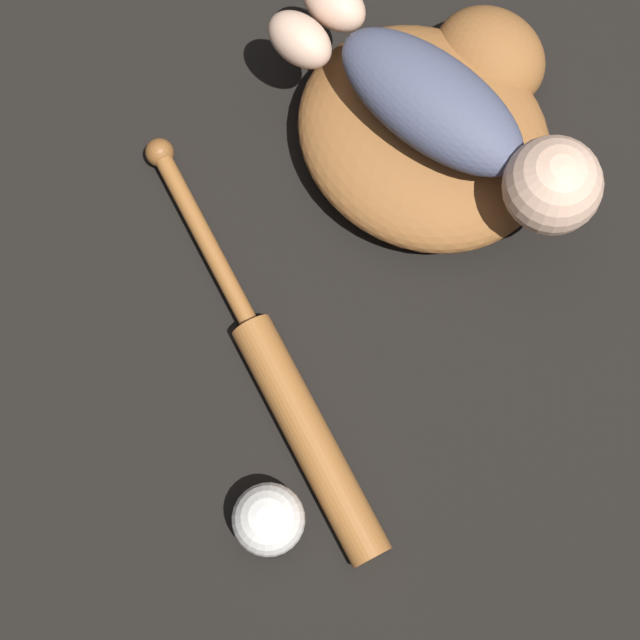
{
  "coord_description": "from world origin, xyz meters",
  "views": [
    {
      "loc": [
        0.05,
        -0.45,
        1.14
      ],
      "look_at": [
        -0.04,
        -0.19,
        0.07
      ],
      "focal_mm": 60.0,
      "sensor_mm": 36.0,
      "label": 1
    }
  ],
  "objects_px": {
    "baseball_bat": "(287,395)",
    "baseball": "(268,519)",
    "baseball_glove": "(436,124)",
    "baby_figure": "(454,117)"
  },
  "relations": [
    {
      "from": "baseball_bat",
      "to": "baseball",
      "type": "height_order",
      "value": "baseball"
    },
    {
      "from": "baby_figure",
      "to": "baseball",
      "type": "xyz_separation_m",
      "value": [
        -0.05,
        -0.44,
        -0.1
      ]
    },
    {
      "from": "baseball_glove",
      "to": "baby_figure",
      "type": "height_order",
      "value": "baby_figure"
    },
    {
      "from": "baseball",
      "to": "baseball_glove",
      "type": "bearing_deg",
      "value": 86.33
    },
    {
      "from": "baseball",
      "to": "baseball_bat",
      "type": "bearing_deg",
      "value": 101.31
    },
    {
      "from": "baseball_glove",
      "to": "baby_figure",
      "type": "distance_m",
      "value": 0.1
    },
    {
      "from": "baby_figure",
      "to": "baseball",
      "type": "bearing_deg",
      "value": -96.4
    },
    {
      "from": "baseball_bat",
      "to": "baseball",
      "type": "bearing_deg",
      "value": -78.69
    },
    {
      "from": "baseball_glove",
      "to": "baby_figure",
      "type": "xyz_separation_m",
      "value": [
        0.02,
        -0.03,
        0.09
      ]
    },
    {
      "from": "baseball_bat",
      "to": "baseball_glove",
      "type": "bearing_deg",
      "value": 80.59
    }
  ]
}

